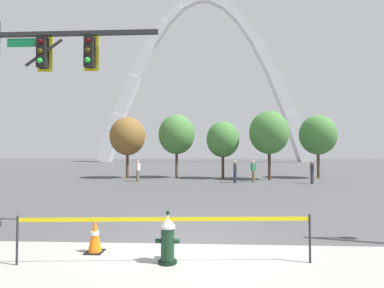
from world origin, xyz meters
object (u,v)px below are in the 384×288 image
object	(u,v)px
traffic_signal_gantry	(33,86)
monument_arch	(203,88)
pedestrian_walking_right	(312,172)
pedestrian_near_trees	(253,171)
traffic_cone_by_hydrant	(95,236)
pedestrian_standing_center	(138,171)
fire_hydrant	(168,239)
pedestrian_walking_left	(235,171)

from	to	relation	value
traffic_signal_gantry	monument_arch	size ratio (longest dim) A/B	0.11
pedestrian_walking_right	pedestrian_near_trees	distance (m)	4.03
traffic_cone_by_hydrant	pedestrian_near_trees	xyz separation A→B (m)	(5.90, 15.52, 0.46)
pedestrian_standing_center	monument_arch	bearing A→B (deg)	84.96
pedestrian_standing_center	pedestrian_walking_right	bearing A→B (deg)	-5.41
traffic_signal_gantry	pedestrian_standing_center	xyz separation A→B (m)	(-0.12, 13.57, -3.25)
fire_hydrant	pedestrian_walking_left	bearing A→B (deg)	79.49
traffic_signal_gantry	pedestrian_walking_right	xyz separation A→B (m)	(12.46, 12.38, -3.25)
pedestrian_standing_center	pedestrian_walking_left	bearing A→B (deg)	-5.20
pedestrian_walking_left	pedestrian_walking_right	bearing A→B (deg)	-5.69
fire_hydrant	pedestrian_walking_left	distance (m)	15.73
traffic_signal_gantry	pedestrian_near_trees	world-z (taller)	traffic_signal_gantry
traffic_signal_gantry	pedestrian_walking_right	size ratio (longest dim) A/B	3.77
traffic_cone_by_hydrant	pedestrian_standing_center	distance (m)	15.87
fire_hydrant	pedestrian_near_trees	xyz separation A→B (m)	(4.29, 16.02, 0.35)
fire_hydrant	pedestrian_walking_right	size ratio (longest dim) A/B	0.62
fire_hydrant	traffic_cone_by_hydrant	xyz separation A→B (m)	(-1.62, 0.51, -0.11)
traffic_signal_gantry	pedestrian_near_trees	distance (m)	16.30
traffic_cone_by_hydrant	pedestrian_walking_left	size ratio (longest dim) A/B	0.46
fire_hydrant	pedestrian_standing_center	world-z (taller)	pedestrian_standing_center
pedestrian_walking_left	traffic_cone_by_hydrant	bearing A→B (deg)	-106.69
traffic_signal_gantry	pedestrian_near_trees	xyz separation A→B (m)	(8.58, 13.47, -3.25)
pedestrian_walking_left	pedestrian_walking_right	distance (m)	5.33
traffic_signal_gantry	monument_arch	world-z (taller)	monument_arch
traffic_signal_gantry	monument_arch	distance (m)	68.26
traffic_cone_by_hydrant	pedestrian_near_trees	size ratio (longest dim) A/B	0.46
traffic_cone_by_hydrant	pedestrian_standing_center	world-z (taller)	pedestrian_standing_center
pedestrian_walking_left	pedestrian_near_trees	xyz separation A→B (m)	(1.42, 0.56, 0.00)
monument_arch	pedestrian_walking_right	bearing A→B (deg)	-81.65
pedestrian_near_trees	fire_hydrant	bearing A→B (deg)	-104.98
pedestrian_standing_center	pedestrian_walking_right	distance (m)	12.63
pedestrian_walking_right	traffic_cone_by_hydrant	bearing A→B (deg)	-124.14
monument_arch	pedestrian_standing_center	size ratio (longest dim) A/B	34.78
traffic_signal_gantry	pedestrian_walking_left	distance (m)	15.12
traffic_cone_by_hydrant	pedestrian_walking_left	distance (m)	15.62
traffic_cone_by_hydrant	monument_arch	bearing A→B (deg)	88.44
traffic_cone_by_hydrant	pedestrian_standing_center	bearing A→B (deg)	100.13
traffic_cone_by_hydrant	pedestrian_walking_left	bearing A→B (deg)	73.31
traffic_cone_by_hydrant	monument_arch	xyz separation A→B (m)	(1.86, 68.40, 19.07)
traffic_cone_by_hydrant	traffic_signal_gantry	bearing A→B (deg)	142.60
pedestrian_standing_center	traffic_signal_gantry	bearing A→B (deg)	-89.50
pedestrian_walking_left	traffic_signal_gantry	bearing A→B (deg)	-119.00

